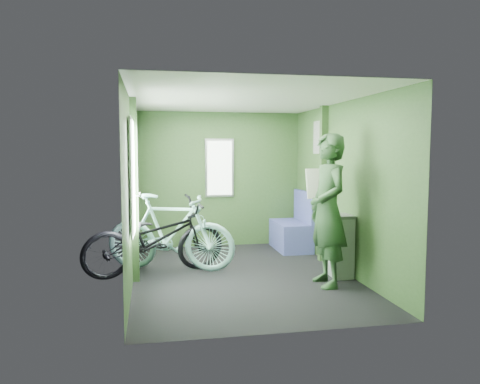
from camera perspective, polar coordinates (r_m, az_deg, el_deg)
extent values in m
plane|color=black|center=(6.29, 0.17, -10.12)|extent=(4.00, 4.00, 0.00)
cube|color=silver|center=(6.10, 0.18, 11.21)|extent=(2.80, 4.00, 0.02)
cube|color=#304E24|center=(8.05, -2.53, 1.53)|extent=(2.80, 0.02, 2.30)
cube|color=#304E24|center=(4.15, 5.44, -1.84)|extent=(2.80, 0.02, 2.30)
cube|color=#304E24|center=(5.98, -13.11, 0.17)|extent=(0.02, 4.00, 2.30)
cube|color=#304E24|center=(6.50, 12.38, 0.57)|extent=(0.02, 4.00, 2.30)
cube|color=#304E24|center=(5.98, -12.73, 0.18)|extent=(0.08, 0.12, 2.30)
cube|color=silver|center=(5.42, -12.90, 1.80)|extent=(0.02, 0.56, 1.34)
cube|color=silver|center=(6.52, -12.56, 2.34)|extent=(0.02, 0.56, 1.34)
cube|color=white|center=(5.41, -12.91, 7.41)|extent=(0.00, 0.12, 0.12)
cube|color=white|center=(6.51, -12.56, 7.00)|extent=(0.00, 0.12, 0.12)
cylinder|color=silver|center=(5.98, -12.05, -0.29)|extent=(0.03, 0.40, 0.03)
cube|color=#304E24|center=(7.04, 10.09, 0.94)|extent=(0.10, 0.10, 2.30)
cube|color=white|center=(7.31, 9.55, 6.59)|extent=(0.02, 0.40, 0.50)
cube|color=silver|center=(8.00, -2.49, 2.94)|extent=(0.50, 0.02, 1.00)
imported|color=black|center=(6.39, -10.19, -9.95)|extent=(2.07, 1.32, 1.11)
imported|color=#82BDB6|center=(6.56, -8.46, -9.52)|extent=(1.89, 1.17, 1.12)
imported|color=#294927|center=(5.76, 10.65, -2.20)|extent=(0.47, 0.69, 1.85)
cube|color=silver|center=(6.01, 9.55, 1.02)|extent=(0.33, 0.13, 0.38)
cube|color=gray|center=(6.26, 12.19, -6.43)|extent=(0.24, 0.34, 0.82)
cube|color=navy|center=(7.88, 6.20, -5.31)|extent=(0.51, 0.92, 0.46)
cube|color=navy|center=(7.87, 7.81, -1.75)|extent=(0.06, 0.92, 0.51)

